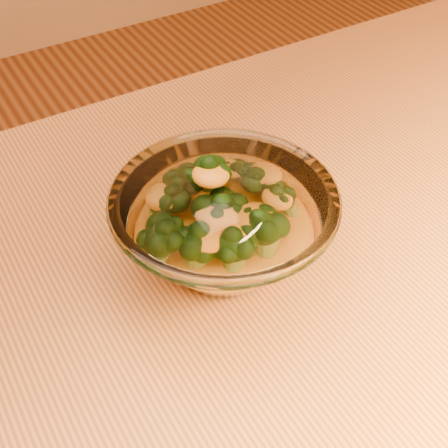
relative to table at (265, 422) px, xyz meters
name	(u,v)px	position (x,y,z in m)	size (l,w,h in m)	color
table	(265,422)	(0.00, 0.00, 0.00)	(1.20, 0.80, 0.75)	#CD7C3D
glass_bowl	(224,228)	(0.02, 0.10, 0.14)	(0.19, 0.19, 0.08)	white
cheese_sauce	(224,242)	(0.02, 0.10, 0.12)	(0.11, 0.11, 0.03)	orange
broccoli_heap	(217,214)	(0.02, 0.11, 0.15)	(0.14, 0.12, 0.07)	black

